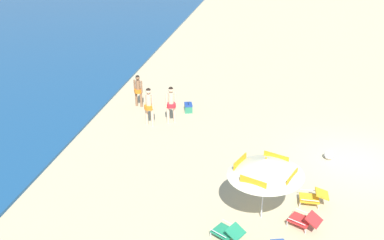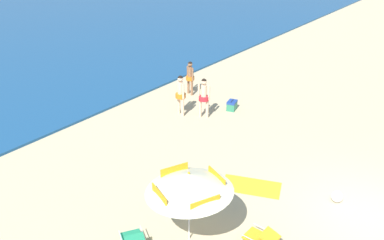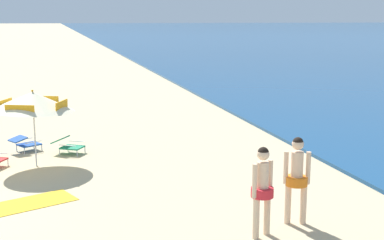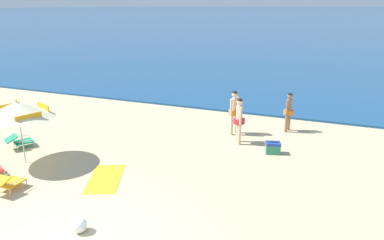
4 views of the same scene
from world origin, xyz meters
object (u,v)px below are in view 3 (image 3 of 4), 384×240
at_px(beach_towel, 32,202).
at_px(lounge_chair_beside_umbrella, 25,143).
at_px(beach_umbrella_striped_main, 33,101).
at_px(lounge_chair_spare_folded, 68,145).
at_px(person_standing_near_shore, 297,174).
at_px(person_standing_beside, 262,185).

bearing_deg(beach_towel, lounge_chair_beside_umbrella, -175.93).
relative_size(beach_umbrella_striped_main, lounge_chair_beside_umbrella, 2.50).
bearing_deg(beach_umbrella_striped_main, beach_towel, -0.35).
bearing_deg(lounge_chair_beside_umbrella, beach_umbrella_striped_main, 11.71).
bearing_deg(beach_umbrella_striped_main, lounge_chair_spare_folded, 142.34).
height_order(lounge_chair_beside_umbrella, lounge_chair_spare_folded, lounge_chair_spare_folded).
bearing_deg(lounge_chair_spare_folded, person_standing_near_shore, 31.52).
bearing_deg(beach_towel, person_standing_beside, 54.50).
height_order(lounge_chair_spare_folded, person_standing_beside, person_standing_beside).
relative_size(lounge_chair_spare_folded, person_standing_beside, 0.60).
relative_size(beach_umbrella_striped_main, lounge_chair_spare_folded, 2.44).
bearing_deg(lounge_chair_spare_folded, beach_umbrella_striped_main, -37.66).
relative_size(lounge_chair_beside_umbrella, beach_towel, 0.55).
relative_size(beach_umbrella_striped_main, beach_towel, 1.38).
xyz_separation_m(person_standing_near_shore, person_standing_beside, (0.41, -0.88, -0.02)).
height_order(lounge_chair_spare_folded, person_standing_near_shore, person_standing_near_shore).
height_order(lounge_chair_beside_umbrella, beach_towel, lounge_chair_beside_umbrella).
relative_size(person_standing_near_shore, beach_towel, 0.96).
height_order(beach_umbrella_striped_main, beach_towel, beach_umbrella_striped_main).
bearing_deg(lounge_chair_spare_folded, lounge_chair_beside_umbrella, -115.02).
distance_m(lounge_chair_spare_folded, person_standing_beside, 7.88).
bearing_deg(person_standing_beside, beach_umbrella_striped_main, -145.43).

